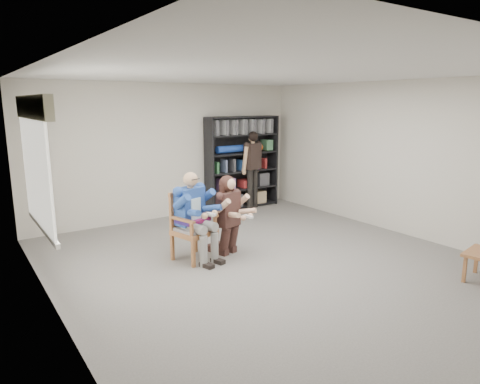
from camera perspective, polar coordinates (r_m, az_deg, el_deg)
room_shell at (r=6.15m, az=4.70°, el=2.46°), size 6.00×7.00×2.80m
floor at (r=6.53m, az=4.49°, el=-9.75°), size 6.00×7.00×0.01m
window_left at (r=5.83m, az=-25.39°, el=3.12°), size 0.16×2.00×1.75m
armchair at (r=6.63m, az=-6.15°, el=-4.57°), size 0.75×0.74×1.07m
seated_man at (r=6.58m, az=-6.18°, el=-3.24°), size 0.79×0.96×1.39m
kneeling_woman at (r=6.78m, az=-1.37°, el=-3.23°), size 0.74×0.96×1.27m
bookshelf at (r=9.81m, az=0.31°, el=3.93°), size 1.80×0.38×2.10m
standing_man at (r=9.79m, az=1.68°, el=2.91°), size 0.60×0.43×1.76m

